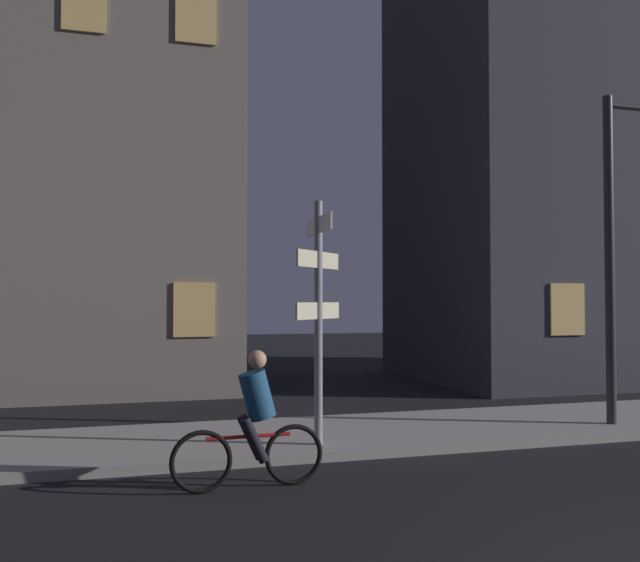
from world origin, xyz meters
TOP-DOWN VIEW (x-y plane):
  - sidewalk_kerb at (0.00, 6.83)m, footprint 40.00×2.79m
  - signpost at (-1.47, 5.94)m, footprint 0.89×1.31m
  - street_lamp at (3.87, 6.13)m, footprint 1.39×0.28m
  - cyclist at (-2.69, 4.47)m, footprint 1.82×0.34m
  - building_left_block at (-6.28, 14.84)m, footprint 9.48×6.47m
  - building_right_block at (9.56, 13.24)m, footprint 11.79×6.67m

SIDE VIEW (x-z plane):
  - sidewalk_kerb at x=0.00m, z-range 0.00..0.14m
  - cyclist at x=-2.69m, z-range -0.06..1.55m
  - signpost at x=-1.47m, z-range 0.43..3.92m
  - street_lamp at x=3.87m, z-range 0.65..6.17m
  - building_left_block at x=-6.28m, z-range 0.00..12.83m
  - building_right_block at x=9.56m, z-range 0.00..18.42m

